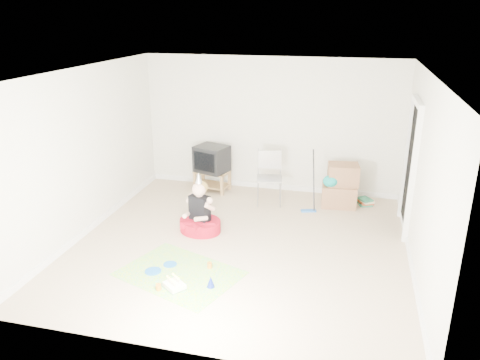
% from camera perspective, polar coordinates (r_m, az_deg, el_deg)
% --- Properties ---
extents(ground, '(5.00, 5.00, 0.00)m').
position_cam_1_polar(ground, '(7.26, 0.01, -7.81)').
color(ground, '#CEB494').
rests_on(ground, ground).
extents(doorway_recess, '(0.02, 0.90, 2.05)m').
position_cam_1_polar(doorway_recess, '(7.86, 20.07, 1.25)').
color(doorway_recess, black).
rests_on(doorway_recess, ground).
extents(tv_stand, '(0.71, 0.51, 0.41)m').
position_cam_1_polar(tv_stand, '(9.28, -3.42, 0.14)').
color(tv_stand, '#997345').
rests_on(tv_stand, ground).
extents(crt_tv, '(0.72, 0.66, 0.51)m').
position_cam_1_polar(crt_tv, '(9.15, -3.47, 2.60)').
color(crt_tv, black).
rests_on(crt_tv, tv_stand).
extents(folding_chair, '(0.52, 0.51, 1.00)m').
position_cam_1_polar(folding_chair, '(8.58, 3.60, 0.19)').
color(folding_chair, '#99999E').
rests_on(folding_chair, ground).
extents(cardboard_boxes, '(0.67, 0.54, 0.78)m').
position_cam_1_polar(cardboard_boxes, '(8.70, 12.12, -0.73)').
color(cardboard_boxes, '#946748').
rests_on(cardboard_boxes, ground).
extents(floor_mop, '(0.28, 0.35, 1.07)m').
position_cam_1_polar(floor_mop, '(8.37, 8.44, -2.17)').
color(floor_mop, blue).
rests_on(floor_mop, ground).
extents(book_pile, '(0.31, 0.35, 0.13)m').
position_cam_1_polar(book_pile, '(8.97, 15.01, -2.52)').
color(book_pile, '#287A57').
rests_on(book_pile, ground).
extents(seated_woman, '(0.88, 0.88, 1.01)m').
position_cam_1_polar(seated_woman, '(7.60, -4.90, -4.70)').
color(seated_woman, '#B31024').
rests_on(seated_woman, ground).
extents(party_mat, '(1.84, 1.59, 0.01)m').
position_cam_1_polar(party_mat, '(6.56, -7.37, -11.24)').
color(party_mat, '#DC2E83').
rests_on(party_mat, ground).
extents(birthday_cake, '(0.34, 0.33, 0.13)m').
position_cam_1_polar(birthday_cake, '(6.24, -8.01, -12.66)').
color(birthday_cake, white).
rests_on(birthday_cake, party_mat).
extents(blue_plate_near, '(0.24, 0.24, 0.01)m').
position_cam_1_polar(blue_plate_near, '(6.77, -8.51, -10.12)').
color(blue_plate_near, '#1661B6').
rests_on(blue_plate_near, party_mat).
extents(blue_plate_far, '(0.27, 0.27, 0.01)m').
position_cam_1_polar(blue_plate_far, '(6.65, -10.56, -10.87)').
color(blue_plate_far, '#1661B6').
rests_on(blue_plate_far, party_mat).
extents(orange_cup_near, '(0.10, 0.10, 0.08)m').
position_cam_1_polar(orange_cup_near, '(6.62, -3.73, -10.32)').
color(orange_cup_near, orange).
rests_on(orange_cup_near, party_mat).
extents(orange_cup_far, '(0.08, 0.08, 0.08)m').
position_cam_1_polar(orange_cup_far, '(6.23, -9.90, -12.74)').
color(orange_cup_far, orange).
rests_on(orange_cup_far, party_mat).
extents(blue_party_hat, '(0.11, 0.11, 0.16)m').
position_cam_1_polar(blue_party_hat, '(6.19, -3.59, -12.26)').
color(blue_party_hat, '#1A30B9').
rests_on(blue_party_hat, party_mat).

